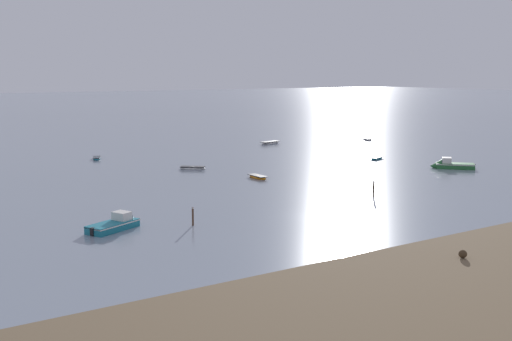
{
  "coord_description": "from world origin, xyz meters",
  "views": [
    {
      "loc": [
        -36.99,
        -45.35,
        13.82
      ],
      "look_at": [
        8.14,
        24.75,
        0.5
      ],
      "focal_mm": 43.21,
      "sensor_mm": 36.0,
      "label": 1
    }
  ],
  "objects_px": {
    "rowboat_moored_1": "(377,158)",
    "rowboat_moored_5": "(97,158)",
    "mooring_post_left": "(193,217)",
    "motorboat_moored_1": "(120,224)",
    "rowboat_moored_0": "(193,168)",
    "mooring_post_near": "(374,189)",
    "motorboat_moored_2": "(448,166)",
    "rowboat_moored_2": "(270,143)",
    "rowboat_moored_6": "(258,177)",
    "rowboat_moored_3": "(367,139)"
  },
  "relations": [
    {
      "from": "rowboat_moored_1",
      "to": "rowboat_moored_6",
      "type": "xyz_separation_m",
      "value": [
        -25.88,
        -4.71,
        0.01
      ]
    },
    {
      "from": "rowboat_moored_1",
      "to": "rowboat_moored_6",
      "type": "bearing_deg",
      "value": -11.77
    },
    {
      "from": "motorboat_moored_1",
      "to": "rowboat_moored_2",
      "type": "distance_m",
      "value": 67.33
    },
    {
      "from": "motorboat_moored_1",
      "to": "rowboat_moored_3",
      "type": "xyz_separation_m",
      "value": [
        68.96,
        42.06,
        -0.17
      ]
    },
    {
      "from": "rowboat_moored_1",
      "to": "rowboat_moored_3",
      "type": "relative_size",
      "value": 0.88
    },
    {
      "from": "rowboat_moored_1",
      "to": "rowboat_moored_2",
      "type": "height_order",
      "value": "rowboat_moored_2"
    },
    {
      "from": "rowboat_moored_3",
      "to": "mooring_post_left",
      "type": "height_order",
      "value": "mooring_post_left"
    },
    {
      "from": "rowboat_moored_6",
      "to": "rowboat_moored_0",
      "type": "bearing_deg",
      "value": -162.14
    },
    {
      "from": "rowboat_moored_1",
      "to": "mooring_post_left",
      "type": "bearing_deg",
      "value": 4.98
    },
    {
      "from": "rowboat_moored_2",
      "to": "mooring_post_left",
      "type": "height_order",
      "value": "mooring_post_left"
    },
    {
      "from": "rowboat_moored_2",
      "to": "rowboat_moored_5",
      "type": "distance_m",
      "value": 35.54
    },
    {
      "from": "mooring_post_left",
      "to": "rowboat_moored_1",
      "type": "bearing_deg",
      "value": 27.06
    },
    {
      "from": "rowboat_moored_5",
      "to": "mooring_post_near",
      "type": "xyz_separation_m",
      "value": [
        16.2,
        -46.54,
        0.71
      ]
    },
    {
      "from": "rowboat_moored_1",
      "to": "rowboat_moored_2",
      "type": "relative_size",
      "value": 0.72
    },
    {
      "from": "rowboat_moored_5",
      "to": "motorboat_moored_2",
      "type": "height_order",
      "value": "motorboat_moored_2"
    },
    {
      "from": "rowboat_moored_0",
      "to": "rowboat_moored_3",
      "type": "xyz_separation_m",
      "value": [
        48.05,
        15.26,
        -0.0
      ]
    },
    {
      "from": "mooring_post_near",
      "to": "rowboat_moored_5",
      "type": "bearing_deg",
      "value": 109.19
    },
    {
      "from": "rowboat_moored_1",
      "to": "mooring_post_near",
      "type": "xyz_separation_m",
      "value": [
        -21.7,
        -22.12,
        0.71
      ]
    },
    {
      "from": "rowboat_moored_6",
      "to": "motorboat_moored_1",
      "type": "bearing_deg",
      "value": -58.63
    },
    {
      "from": "rowboat_moored_1",
      "to": "rowboat_moored_5",
      "type": "bearing_deg",
      "value": -54.88
    },
    {
      "from": "motorboat_moored_2",
      "to": "mooring_post_left",
      "type": "height_order",
      "value": "mooring_post_left"
    },
    {
      "from": "mooring_post_left",
      "to": "motorboat_moored_1",
      "type": "bearing_deg",
      "value": 155.21
    },
    {
      "from": "motorboat_moored_2",
      "to": "mooring_post_near",
      "type": "xyz_separation_m",
      "value": [
        -23.84,
        -9.53,
        0.5
      ]
    },
    {
      "from": "motorboat_moored_1",
      "to": "rowboat_moored_1",
      "type": "relative_size",
      "value": 1.72
    },
    {
      "from": "rowboat_moored_5",
      "to": "mooring_post_left",
      "type": "height_order",
      "value": "mooring_post_left"
    },
    {
      "from": "rowboat_moored_6",
      "to": "mooring_post_left",
      "type": "relative_size",
      "value": 1.87
    },
    {
      "from": "rowboat_moored_3",
      "to": "rowboat_moored_5",
      "type": "height_order",
      "value": "rowboat_moored_3"
    },
    {
      "from": "motorboat_moored_1",
      "to": "mooring_post_left",
      "type": "distance_m",
      "value": 6.54
    },
    {
      "from": "rowboat_moored_1",
      "to": "rowboat_moored_5",
      "type": "xyz_separation_m",
      "value": [
        -37.89,
        24.42,
        0.0
      ]
    },
    {
      "from": "motorboat_moored_1",
      "to": "mooring_post_left",
      "type": "relative_size",
      "value": 3.17
    },
    {
      "from": "rowboat_moored_0",
      "to": "rowboat_moored_6",
      "type": "height_order",
      "value": "rowboat_moored_0"
    },
    {
      "from": "rowboat_moored_2",
      "to": "motorboat_moored_2",
      "type": "distance_m",
      "value": 39.88
    },
    {
      "from": "motorboat_moored_2",
      "to": "mooring_post_near",
      "type": "bearing_deg",
      "value": 68.48
    },
    {
      "from": "motorboat_moored_2",
      "to": "motorboat_moored_1",
      "type": "bearing_deg",
      "value": 54.78
    },
    {
      "from": "rowboat_moored_0",
      "to": "rowboat_moored_2",
      "type": "height_order",
      "value": "rowboat_moored_2"
    },
    {
      "from": "rowboat_moored_1",
      "to": "rowboat_moored_2",
      "type": "distance_m",
      "value": 27.13
    },
    {
      "from": "motorboat_moored_1",
      "to": "motorboat_moored_2",
      "type": "xyz_separation_m",
      "value": [
        52.72,
        7.48,
        0.03
      ]
    },
    {
      "from": "rowboat_moored_6",
      "to": "mooring_post_near",
      "type": "xyz_separation_m",
      "value": [
        4.18,
        -17.41,
        0.7
      ]
    },
    {
      "from": "rowboat_moored_0",
      "to": "motorboat_moored_2",
      "type": "bearing_deg",
      "value": -171.29
    },
    {
      "from": "rowboat_moored_3",
      "to": "rowboat_moored_0",
      "type": "bearing_deg",
      "value": -49.02
    },
    {
      "from": "rowboat_moored_0",
      "to": "rowboat_moored_5",
      "type": "distance_m",
      "value": 19.52
    },
    {
      "from": "rowboat_moored_0",
      "to": "rowboat_moored_5",
      "type": "bearing_deg",
      "value": -25.13
    },
    {
      "from": "rowboat_moored_0",
      "to": "mooring_post_near",
      "type": "height_order",
      "value": "mooring_post_near"
    },
    {
      "from": "rowboat_moored_1",
      "to": "rowboat_moored_6",
      "type": "height_order",
      "value": "rowboat_moored_6"
    },
    {
      "from": "motorboat_moored_1",
      "to": "mooring_post_near",
      "type": "xyz_separation_m",
      "value": [
        28.88,
        -2.04,
        0.53
      ]
    },
    {
      "from": "motorboat_moored_2",
      "to": "rowboat_moored_1",
      "type": "bearing_deg",
      "value": -33.64
    },
    {
      "from": "motorboat_moored_2",
      "to": "mooring_post_near",
      "type": "height_order",
      "value": "mooring_post_near"
    },
    {
      "from": "rowboat_moored_0",
      "to": "mooring_post_left",
      "type": "distance_m",
      "value": 33.12
    },
    {
      "from": "rowboat_moored_5",
      "to": "rowboat_moored_6",
      "type": "distance_m",
      "value": 31.51
    },
    {
      "from": "rowboat_moored_0",
      "to": "rowboat_moored_5",
      "type": "relative_size",
      "value": 1.06
    }
  ]
}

